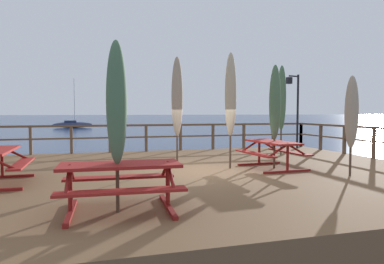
# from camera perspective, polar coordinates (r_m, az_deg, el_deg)

# --- Properties ---
(ground_plane) EXTENTS (600.00, 600.00, 0.00)m
(ground_plane) POSITION_cam_1_polar(r_m,az_deg,el_deg) (9.61, 1.29, -11.35)
(ground_plane) COLOR navy
(wooden_deck) EXTENTS (13.10, 10.32, 0.85)m
(wooden_deck) POSITION_cam_1_polar(r_m,az_deg,el_deg) (9.51, 1.29, -8.87)
(wooden_deck) COLOR brown
(wooden_deck) RESTS_ON ground
(railing_waterside_far) EXTENTS (12.90, 0.10, 1.09)m
(railing_waterside_far) POSITION_cam_1_polar(r_m,az_deg,el_deg) (14.19, -4.69, -0.15)
(railing_waterside_far) COLOR brown
(railing_waterside_far) RESTS_ON wooden_deck
(picnic_table_front_left) EXTENTS (1.51, 1.88, 0.78)m
(picnic_table_front_left) POSITION_cam_1_polar(r_m,az_deg,el_deg) (9.98, 13.06, -2.68)
(picnic_table_front_left) COLOR maroon
(picnic_table_front_left) RESTS_ON wooden_deck
(picnic_table_mid_centre) EXTENTS (1.94, 1.48, 0.78)m
(picnic_table_mid_centre) POSITION_cam_1_polar(r_m,az_deg,el_deg) (5.67, -11.66, -7.14)
(picnic_table_mid_centre) COLOR maroon
(picnic_table_mid_centre) RESTS_ON wooden_deck
(patio_umbrella_tall_mid_right) EXTENTS (0.32, 0.32, 2.47)m
(patio_umbrella_tall_mid_right) POSITION_cam_1_polar(r_m,az_deg,el_deg) (9.35, 24.69, 2.93)
(patio_umbrella_tall_mid_right) COLOR #4C3828
(patio_umbrella_tall_mid_right) RESTS_ON wooden_deck
(patio_umbrella_short_mid) EXTENTS (0.32, 0.32, 2.89)m
(patio_umbrella_short_mid) POSITION_cam_1_polar(r_m,az_deg,el_deg) (9.97, 13.45, 4.69)
(patio_umbrella_short_mid) COLOR #4C3828
(patio_umbrella_short_mid) RESTS_ON wooden_deck
(patio_umbrella_tall_back_left) EXTENTS (0.32, 0.32, 2.69)m
(patio_umbrella_tall_back_left) POSITION_cam_1_polar(r_m,az_deg,el_deg) (5.53, -12.27, 4.58)
(patio_umbrella_tall_back_left) COLOR #4C3828
(patio_umbrella_tall_back_left) RESTS_ON wooden_deck
(patio_umbrella_tall_back_right) EXTENTS (0.32, 0.32, 3.26)m
(patio_umbrella_tall_back_right) POSITION_cam_1_polar(r_m,az_deg,el_deg) (13.04, 14.48, 5.36)
(patio_umbrella_tall_back_right) COLOR #4C3828
(patio_umbrella_tall_back_right) RESTS_ON wooden_deck
(patio_umbrella_short_front) EXTENTS (0.32, 0.32, 3.14)m
(patio_umbrella_short_front) POSITION_cam_1_polar(r_m,az_deg,el_deg) (9.91, -2.46, 5.71)
(patio_umbrella_short_front) COLOR #4C3828
(patio_umbrella_short_front) RESTS_ON wooden_deck
(patio_umbrella_short_back) EXTENTS (0.32, 0.32, 3.22)m
(patio_umbrella_short_back) POSITION_cam_1_polar(r_m,az_deg,el_deg) (9.76, 6.35, 6.04)
(patio_umbrella_short_back) COLOR #4C3828
(patio_umbrella_short_back) RESTS_ON wooden_deck
(lamp_post_hooked) EXTENTS (0.68, 0.29, 3.20)m
(lamp_post_hooked) POSITION_cam_1_polar(r_m,az_deg,el_deg) (15.74, 16.48, 5.10)
(lamp_post_hooked) COLOR black
(lamp_post_hooked) RESTS_ON wooden_deck
(sailboat_distant) EXTENTS (6.07, 1.94, 7.72)m
(sailboat_distant) POSITION_cam_1_polar(r_m,az_deg,el_deg) (57.00, -18.98, 1.18)
(sailboat_distant) COLOR navy
(sailboat_distant) RESTS_ON ground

